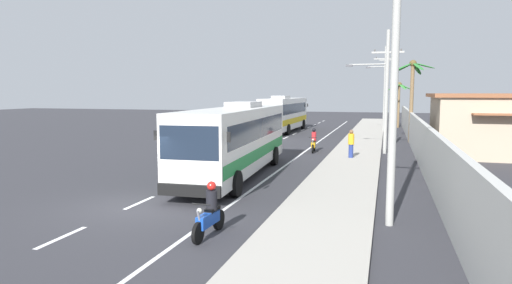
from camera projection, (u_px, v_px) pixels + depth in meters
name	position (u px, v px, depth m)	size (l,w,h in m)	color
ground_plane	(132.00, 206.00, 15.80)	(160.00, 160.00, 0.00)	#303035
sidewalk_kerb	(348.00, 168.00, 23.40)	(3.20, 90.00, 0.14)	#A8A399
lane_markings	(283.00, 153.00, 29.44)	(3.48, 71.70, 0.01)	white
boundary_wall	(420.00, 141.00, 26.00)	(0.24, 60.00, 2.46)	#B2B2AD
coach_bus_foreground	(236.00, 138.00, 21.37)	(3.32, 12.23, 3.59)	silver
coach_bus_far_lane	(284.00, 113.00, 45.73)	(2.95, 11.86, 3.74)	white
motorcycle_beside_bus	(210.00, 214.00, 12.46)	(0.56, 1.96, 1.55)	black
motorcycle_trailing	(314.00, 142.00, 30.15)	(0.56, 1.96, 1.63)	black
pedestrian_near_kerb	(351.00, 143.00, 26.51)	(0.36, 0.36, 1.69)	navy
utility_pole_nearest	(395.00, 60.00, 12.96)	(2.01, 0.24, 9.73)	#9E9E99
utility_pole_mid	(385.00, 88.00, 28.99)	(3.71, 0.24, 8.13)	#9E9E99
utility_pole_far	(384.00, 86.00, 44.85)	(3.10, 0.24, 8.74)	#9E9E99
utility_pole_distant	(387.00, 84.00, 60.57)	(2.26, 0.24, 9.92)	#9E9E99
palm_nearest	(412.00, 85.00, 35.57)	(3.26, 3.00, 6.67)	brown
palm_second	(399.00, 93.00, 50.54)	(3.11, 2.98, 5.26)	brown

